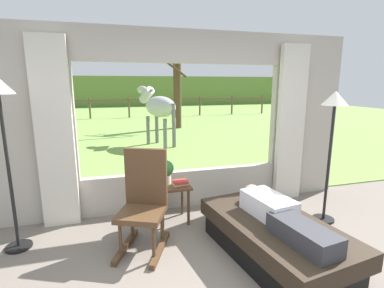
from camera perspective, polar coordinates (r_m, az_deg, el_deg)
name	(u,v)px	position (r m, az deg, el deg)	size (l,w,h in m)	color
back_wall_with_window	(183,124)	(4.19, -1.73, 3.92)	(5.20, 0.12, 2.55)	#ADA599
curtain_panel_left	(55,135)	(3.99, -25.43, 1.65)	(0.44, 0.10, 2.40)	beige
curtain_panel_right	(291,124)	(4.77, 18.84, 3.66)	(0.44, 0.10, 2.40)	beige
outdoor_pasture_lawn	(131,120)	(15.07, -11.95, 4.67)	(36.00, 21.68, 0.02)	#759E47
distant_hill_ridge	(121,91)	(24.79, -13.75, 10.07)	(36.00, 2.00, 2.40)	olive
recliner_sofa	(274,238)	(3.34, 15.85, -17.46)	(1.14, 1.81, 0.42)	black
reclining_person	(278,214)	(3.16, 16.65, -13.04)	(0.42, 1.44, 0.22)	silver
rocking_chair	(144,201)	(3.32, -9.45, -11.00)	(0.70, 0.81, 1.12)	#4C331E
side_table	(173,191)	(3.90, -3.82, -9.23)	(0.44, 0.44, 0.52)	#4C331E
potted_plant	(166,170)	(3.85, -5.23, -5.17)	(0.22, 0.22, 0.32)	silver
book_stack	(180,183)	(3.82, -2.35, -7.63)	(0.21, 0.16, 0.06)	beige
floor_lamp_left	(1,112)	(3.57, -33.52, 5.23)	(0.32, 0.32, 1.90)	black
floor_lamp_right	(333,118)	(4.09, 26.08, 4.67)	(0.32, 0.32, 1.74)	black
horse	(159,107)	(8.53, -6.60, 7.26)	(1.14, 1.76, 1.73)	#B2B2AD
pasture_tree	(177,88)	(11.88, -2.98, 11.00)	(1.29, 1.17, 3.55)	#4C3823
pasture_fence_line	(129,104)	(16.04, -12.34, 7.72)	(16.10, 0.10, 1.10)	brown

